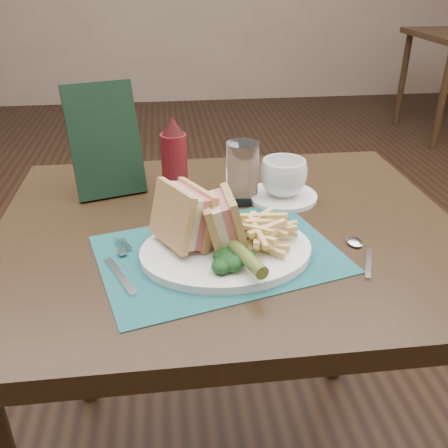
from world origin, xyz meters
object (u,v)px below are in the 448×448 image
(saucer, at_px, (282,196))
(coffee_cup, at_px, (283,177))
(sandwich_half_b, at_px, (210,220))
(sandwich_half_a, at_px, (172,218))
(ketchup_bottle, at_px, (174,161))
(drinking_glass, at_px, (242,173))
(plate, at_px, (226,251))
(table_main, at_px, (228,368))
(check_presenter, at_px, (105,141))
(placemat, at_px, (219,254))

(saucer, distance_m, coffee_cup, 0.04)
(sandwich_half_b, bearing_deg, saucer, 46.87)
(sandwich_half_a, bearing_deg, ketchup_bottle, 58.10)
(ketchup_bottle, bearing_deg, saucer, -2.41)
(sandwich_half_a, height_order, saucer, sandwich_half_a)
(saucer, distance_m, drinking_glass, 0.11)
(coffee_cup, relative_size, drinking_glass, 0.77)
(plate, distance_m, sandwich_half_b, 0.06)
(plate, bearing_deg, ketchup_bottle, 104.52)
(table_main, bearing_deg, ketchup_bottle, 129.56)
(sandwich_half_a, height_order, sandwich_half_b, sandwich_half_a)
(drinking_glass, height_order, check_presenter, check_presenter)
(saucer, height_order, ketchup_bottle, ketchup_bottle)
(placemat, height_order, plate, plate)
(saucer, xyz_separation_m, check_presenter, (-0.37, 0.09, 0.11))
(drinking_glass, bearing_deg, placemat, -109.11)
(sandwich_half_b, xyz_separation_m, saucer, (0.18, 0.21, -0.06))
(sandwich_half_b, relative_size, saucer, 0.64)
(placemat, relative_size, sandwich_half_a, 3.67)
(sandwich_half_b, relative_size, coffee_cup, 0.96)
(placemat, bearing_deg, sandwich_half_b, 157.47)
(placemat, xyz_separation_m, plate, (0.01, -0.01, 0.01))
(table_main, xyz_separation_m, check_presenter, (-0.24, 0.19, 0.49))
(coffee_cup, xyz_separation_m, ketchup_bottle, (-0.23, 0.01, 0.04))
(coffee_cup, bearing_deg, sandwich_half_a, -139.35)
(saucer, bearing_deg, sandwich_half_b, -130.23)
(placemat, bearing_deg, ketchup_bottle, 106.30)
(placemat, height_order, sandwich_half_a, sandwich_half_a)
(placemat, relative_size, sandwich_half_b, 4.28)
(table_main, bearing_deg, sandwich_half_b, -114.25)
(sandwich_half_b, distance_m, check_presenter, 0.36)
(placemat, distance_m, check_presenter, 0.39)
(placemat, bearing_deg, drinking_glass, 70.89)
(drinking_glass, bearing_deg, check_presenter, 162.95)
(check_presenter, bearing_deg, drinking_glass, -33.81)
(table_main, height_order, drinking_glass, drinking_glass)
(plate, relative_size, check_presenter, 1.24)
(sandwich_half_a, bearing_deg, placemat, -34.56)
(ketchup_bottle, bearing_deg, sandwich_half_b, -76.70)
(table_main, distance_m, placemat, 0.39)
(sandwich_half_b, xyz_separation_m, check_presenter, (-0.20, 0.30, 0.05))
(saucer, height_order, coffee_cup, coffee_cup)
(sandwich_half_b, distance_m, drinking_glass, 0.23)
(table_main, relative_size, drinking_glass, 6.92)
(table_main, xyz_separation_m, plate, (-0.02, -0.11, 0.38))
(check_presenter, bearing_deg, sandwich_half_b, -73.22)
(plate, distance_m, coffee_cup, 0.27)
(placemat, bearing_deg, table_main, 73.53)
(drinking_glass, bearing_deg, sandwich_half_b, -112.94)
(placemat, bearing_deg, coffee_cup, 52.82)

